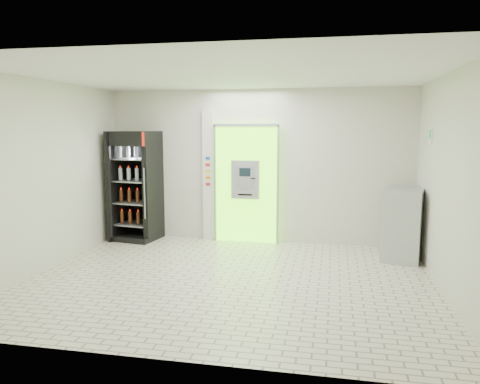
# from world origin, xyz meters

# --- Properties ---
(ground) EXTENTS (6.00, 6.00, 0.00)m
(ground) POSITION_xyz_m (0.00, 0.00, 0.00)
(ground) COLOR beige
(ground) RESTS_ON ground
(room_shell) EXTENTS (6.00, 6.00, 6.00)m
(room_shell) POSITION_xyz_m (0.00, 0.00, 1.84)
(room_shell) COLOR beige
(room_shell) RESTS_ON ground
(atm_assembly) EXTENTS (1.30, 0.24, 2.33)m
(atm_assembly) POSITION_xyz_m (-0.20, 2.41, 1.17)
(atm_assembly) COLOR #6DFF16
(atm_assembly) RESTS_ON ground
(pillar) EXTENTS (0.22, 0.11, 2.60)m
(pillar) POSITION_xyz_m (-0.98, 2.45, 1.30)
(pillar) COLOR silver
(pillar) RESTS_ON ground
(beverage_cooler) EXTENTS (0.92, 0.87, 2.18)m
(beverage_cooler) POSITION_xyz_m (-2.41, 2.14, 1.05)
(beverage_cooler) COLOR black
(beverage_cooler) RESTS_ON ground
(steel_cabinet) EXTENTS (0.83, 1.04, 1.23)m
(steel_cabinet) POSITION_xyz_m (2.68, 1.72, 0.61)
(steel_cabinet) COLOR #A4A7AB
(steel_cabinet) RESTS_ON ground
(exit_sign) EXTENTS (0.02, 0.22, 0.26)m
(exit_sign) POSITION_xyz_m (2.99, 1.40, 2.12)
(exit_sign) COLOR white
(exit_sign) RESTS_ON room_shell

